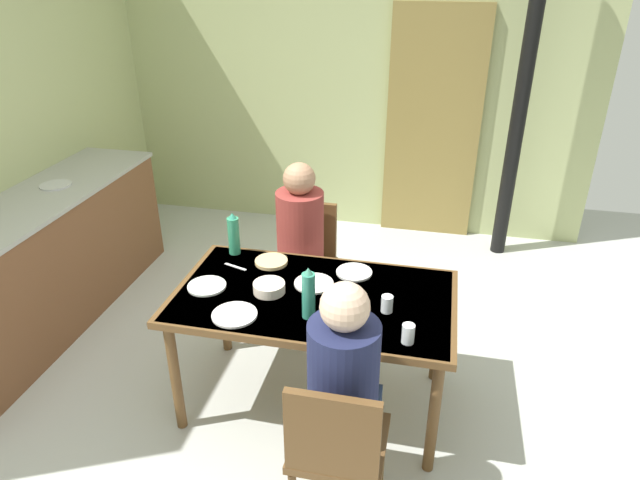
% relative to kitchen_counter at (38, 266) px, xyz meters
% --- Properties ---
extents(ground_plane, '(6.65, 6.65, 0.00)m').
position_rel_kitchen_counter_xyz_m(ground_plane, '(1.72, -0.41, -0.45)').
color(ground_plane, '#B5B8B0').
extents(wall_back, '(4.30, 0.10, 2.89)m').
position_rel_kitchen_counter_xyz_m(wall_back, '(1.72, 2.14, 1.00)').
color(wall_back, '#AAB479').
rests_on(wall_back, ground_plane).
extents(door_wooden, '(0.80, 0.05, 2.00)m').
position_rel_kitchen_counter_xyz_m(door_wooden, '(2.50, 2.06, 0.55)').
color(door_wooden, olive).
rests_on(door_wooden, ground_plane).
extents(stove_pipe_column, '(0.12, 0.12, 2.89)m').
position_rel_kitchen_counter_xyz_m(stove_pipe_column, '(3.16, 1.79, 1.00)').
color(stove_pipe_column, black).
rests_on(stove_pipe_column, ground_plane).
extents(kitchen_counter, '(0.61, 2.32, 0.91)m').
position_rel_kitchen_counter_xyz_m(kitchen_counter, '(0.00, 0.00, 0.00)').
color(kitchen_counter, brown).
rests_on(kitchen_counter, ground_plane).
extents(dining_table, '(1.48, 0.84, 0.73)m').
position_rel_kitchen_counter_xyz_m(dining_table, '(2.01, -0.37, 0.21)').
color(dining_table, brown).
rests_on(dining_table, ground_plane).
extents(chair_near_diner, '(0.40, 0.40, 0.87)m').
position_rel_kitchen_counter_xyz_m(chair_near_diner, '(2.28, -1.15, 0.05)').
color(chair_near_diner, brown).
rests_on(chair_near_diner, ground_plane).
extents(chair_far_diner, '(0.40, 0.40, 0.87)m').
position_rel_kitchen_counter_xyz_m(chair_far_diner, '(1.77, 0.40, 0.05)').
color(chair_far_diner, brown).
rests_on(chair_far_diner, ground_plane).
extents(person_near_diner, '(0.30, 0.37, 0.77)m').
position_rel_kitchen_counter_xyz_m(person_near_diner, '(2.28, -1.01, 0.33)').
color(person_near_diner, '#1D2C47').
rests_on(person_near_diner, ground_plane).
extents(person_far_diner, '(0.30, 0.37, 0.77)m').
position_rel_kitchen_counter_xyz_m(person_far_diner, '(1.77, 0.26, 0.33)').
color(person_far_diner, brown).
rests_on(person_far_diner, ground_plane).
extents(water_bottle_green_near, '(0.07, 0.07, 0.26)m').
position_rel_kitchen_counter_xyz_m(water_bottle_green_near, '(1.44, -0.02, 0.40)').
color(water_bottle_green_near, '#319067').
rests_on(water_bottle_green_near, dining_table).
extents(water_bottle_green_far, '(0.07, 0.07, 0.28)m').
position_rel_kitchen_counter_xyz_m(water_bottle_green_far, '(2.03, -0.57, 0.41)').
color(water_bottle_green_far, '#30886F').
rests_on(water_bottle_green_far, dining_table).
extents(serving_bowl_center, '(0.17, 0.17, 0.05)m').
position_rel_kitchen_counter_xyz_m(serving_bowl_center, '(1.77, -0.40, 0.31)').
color(serving_bowl_center, '#F0DCC6').
rests_on(serving_bowl_center, dining_table).
extents(dinner_plate_near_left, '(0.21, 0.21, 0.01)m').
position_rel_kitchen_counter_xyz_m(dinner_plate_near_left, '(1.98, -0.27, 0.29)').
color(dinner_plate_near_left, white).
rests_on(dinner_plate_near_left, dining_table).
extents(dinner_plate_near_right, '(0.23, 0.23, 0.01)m').
position_rel_kitchen_counter_xyz_m(dinner_plate_near_right, '(1.66, -0.65, 0.29)').
color(dinner_plate_near_right, white).
rests_on(dinner_plate_near_right, dining_table).
extents(dinner_plate_far_center, '(0.20, 0.20, 0.01)m').
position_rel_kitchen_counter_xyz_m(dinner_plate_far_center, '(2.18, -0.11, 0.29)').
color(dinner_plate_far_center, white).
rests_on(dinner_plate_far_center, dining_table).
extents(dinner_plate_far_side, '(0.21, 0.21, 0.01)m').
position_rel_kitchen_counter_xyz_m(dinner_plate_far_side, '(1.42, -0.42, 0.29)').
color(dinner_plate_far_side, white).
rests_on(dinner_plate_far_side, dining_table).
extents(drinking_glass_by_near_diner, '(0.06, 0.06, 0.09)m').
position_rel_kitchen_counter_xyz_m(drinking_glass_by_near_diner, '(2.40, -0.44, 0.32)').
color(drinking_glass_by_near_diner, silver).
rests_on(drinking_glass_by_near_diner, dining_table).
extents(drinking_glass_by_far_diner, '(0.06, 0.06, 0.10)m').
position_rel_kitchen_counter_xyz_m(drinking_glass_by_far_diner, '(2.52, -0.67, 0.33)').
color(drinking_glass_by_far_diner, silver).
rests_on(drinking_glass_by_far_diner, dining_table).
extents(bread_plate_sliced, '(0.19, 0.19, 0.02)m').
position_rel_kitchen_counter_xyz_m(bread_plate_sliced, '(1.69, -0.09, 0.29)').
color(bread_plate_sliced, '#DBB77A').
rests_on(bread_plate_sliced, dining_table).
extents(cutlery_knife_near, '(0.12, 0.12, 0.00)m').
position_rel_kitchen_counter_xyz_m(cutlery_knife_near, '(2.29, -0.55, 0.28)').
color(cutlery_knife_near, silver).
rests_on(cutlery_knife_near, dining_table).
extents(cutlery_fork_near, '(0.15, 0.06, 0.00)m').
position_rel_kitchen_counter_xyz_m(cutlery_fork_near, '(1.50, -0.18, 0.28)').
color(cutlery_fork_near, silver).
rests_on(cutlery_fork_near, dining_table).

